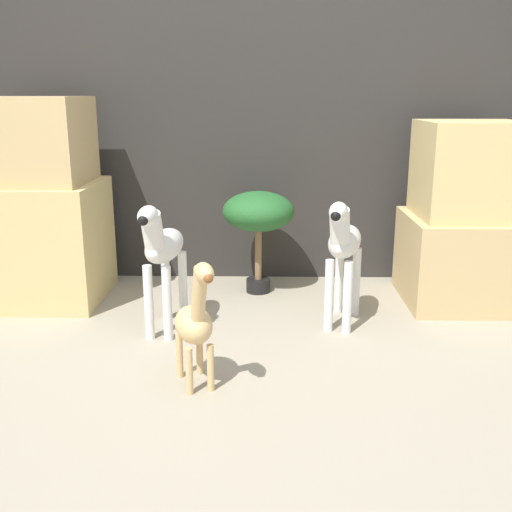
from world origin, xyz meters
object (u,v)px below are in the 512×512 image
Objects in this scene: zebra_right at (343,247)px; zebra_left at (162,251)px; potted_palm_front at (258,215)px; giraffe_figurine at (195,321)px.

zebra_right is 1.00× the size of zebra_left.
zebra_right reaches higher than potted_palm_front.
zebra_left is (-0.90, -0.11, 0.00)m from zebra_right.
zebra_left is at bearing 111.11° from giraffe_figurine.
giraffe_figurine is at bearing -68.89° from zebra_left.
zebra_left is 1.11× the size of potted_palm_front.
giraffe_figurine is 0.93× the size of potted_palm_front.
zebra_left is at bearing -173.19° from zebra_right.
potted_palm_front reaches higher than giraffe_figurine.
zebra_left reaches higher than giraffe_figurine.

